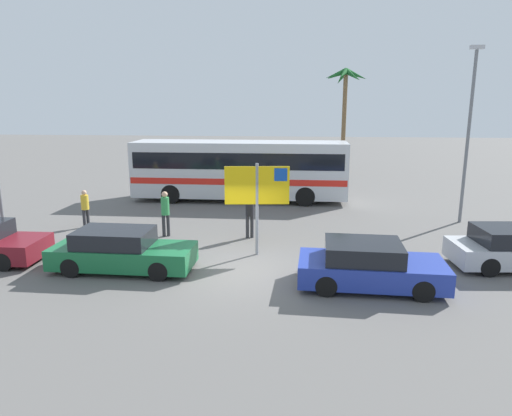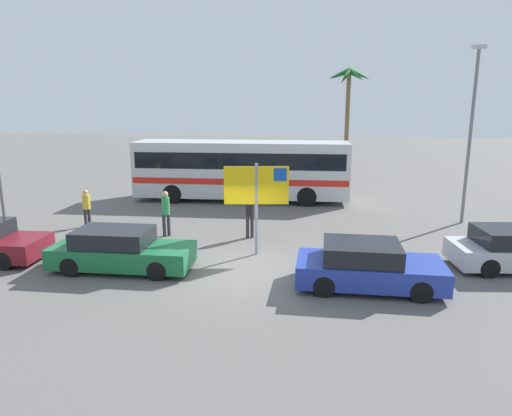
{
  "view_description": "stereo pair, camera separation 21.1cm",
  "coord_description": "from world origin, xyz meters",
  "px_view_note": "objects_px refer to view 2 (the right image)",
  "views": [
    {
      "loc": [
        1.67,
        -13.6,
        5.18
      ],
      "look_at": [
        0.08,
        3.26,
        1.3
      ],
      "focal_mm": 32.27,
      "sensor_mm": 36.0,
      "label": 1
    },
    {
      "loc": [
        1.88,
        -13.58,
        5.18
      ],
      "look_at": [
        0.08,
        3.26,
        1.3
      ],
      "focal_mm": 32.27,
      "sensor_mm": 36.0,
      "label": 2
    }
  ],
  "objects_px": {
    "car_blue": "(367,266)",
    "pedestrian_crossing_lot": "(166,210)",
    "bus_front_coach": "(242,168)",
    "pedestrian_near_sign": "(86,205)",
    "ferry_sign": "(258,189)",
    "car_green": "(120,250)",
    "pedestrian_by_bus": "(250,211)"
  },
  "relations": [
    {
      "from": "car_blue",
      "to": "pedestrian_crossing_lot",
      "type": "bearing_deg",
      "value": 150.46
    },
    {
      "from": "bus_front_coach",
      "to": "pedestrian_crossing_lot",
      "type": "relative_size",
      "value": 6.26
    },
    {
      "from": "car_blue",
      "to": "pedestrian_near_sign",
      "type": "height_order",
      "value": "pedestrian_near_sign"
    },
    {
      "from": "bus_front_coach",
      "to": "pedestrian_crossing_lot",
      "type": "xyz_separation_m",
      "value": [
        -2.03,
        -7.17,
        -0.71
      ]
    },
    {
      "from": "bus_front_coach",
      "to": "ferry_sign",
      "type": "relative_size",
      "value": 3.54
    },
    {
      "from": "ferry_sign",
      "to": "pedestrian_crossing_lot",
      "type": "relative_size",
      "value": 1.77
    },
    {
      "from": "ferry_sign",
      "to": "pedestrian_crossing_lot",
      "type": "bearing_deg",
      "value": 147.17
    },
    {
      "from": "car_green",
      "to": "car_blue",
      "type": "distance_m",
      "value": 7.6
    },
    {
      "from": "car_blue",
      "to": "pedestrian_by_bus",
      "type": "relative_size",
      "value": 2.29
    },
    {
      "from": "pedestrian_by_bus",
      "to": "pedestrian_crossing_lot",
      "type": "distance_m",
      "value": 3.33
    },
    {
      "from": "bus_front_coach",
      "to": "car_green",
      "type": "height_order",
      "value": "bus_front_coach"
    },
    {
      "from": "car_blue",
      "to": "pedestrian_by_bus",
      "type": "bearing_deg",
      "value": 132.75
    },
    {
      "from": "bus_front_coach",
      "to": "pedestrian_by_bus",
      "type": "height_order",
      "value": "bus_front_coach"
    },
    {
      "from": "car_green",
      "to": "pedestrian_crossing_lot",
      "type": "relative_size",
      "value": 2.45
    },
    {
      "from": "ferry_sign",
      "to": "pedestrian_crossing_lot",
      "type": "xyz_separation_m",
      "value": [
        -3.85,
        1.9,
        -1.25
      ]
    },
    {
      "from": "pedestrian_by_bus",
      "to": "pedestrian_crossing_lot",
      "type": "height_order",
      "value": "pedestrian_by_bus"
    },
    {
      "from": "ferry_sign",
      "to": "pedestrian_near_sign",
      "type": "height_order",
      "value": "ferry_sign"
    },
    {
      "from": "car_green",
      "to": "pedestrian_crossing_lot",
      "type": "xyz_separation_m",
      "value": [
        0.32,
        3.86,
        0.44
      ]
    },
    {
      "from": "pedestrian_by_bus",
      "to": "car_blue",
      "type": "bearing_deg",
      "value": -154.36
    },
    {
      "from": "pedestrian_by_bus",
      "to": "pedestrian_crossing_lot",
      "type": "relative_size",
      "value": 1.01
    },
    {
      "from": "car_green",
      "to": "car_blue",
      "type": "xyz_separation_m",
      "value": [
        7.57,
        -0.64,
        0.0
      ]
    },
    {
      "from": "car_green",
      "to": "pedestrian_by_bus",
      "type": "height_order",
      "value": "pedestrian_by_bus"
    },
    {
      "from": "car_green",
      "to": "pedestrian_by_bus",
      "type": "bearing_deg",
      "value": 48.15
    },
    {
      "from": "ferry_sign",
      "to": "pedestrian_near_sign",
      "type": "relative_size",
      "value": 1.99
    },
    {
      "from": "bus_front_coach",
      "to": "pedestrian_by_bus",
      "type": "distance_m",
      "value": 7.22
    },
    {
      "from": "car_blue",
      "to": "pedestrian_by_bus",
      "type": "xyz_separation_m",
      "value": [
        -3.93,
        4.6,
        0.45
      ]
    },
    {
      "from": "ferry_sign",
      "to": "pedestrian_near_sign",
      "type": "distance_m",
      "value": 8.27
    },
    {
      "from": "pedestrian_by_bus",
      "to": "pedestrian_crossing_lot",
      "type": "xyz_separation_m",
      "value": [
        -3.33,
        -0.1,
        -0.01
      ]
    },
    {
      "from": "bus_front_coach",
      "to": "car_blue",
      "type": "relative_size",
      "value": 2.71
    },
    {
      "from": "car_blue",
      "to": "bus_front_coach",
      "type": "bearing_deg",
      "value": 116.37
    },
    {
      "from": "bus_front_coach",
      "to": "ferry_sign",
      "type": "distance_m",
      "value": 9.27
    },
    {
      "from": "pedestrian_crossing_lot",
      "to": "pedestrian_by_bus",
      "type": "bearing_deg",
      "value": -112.0
    }
  ]
}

